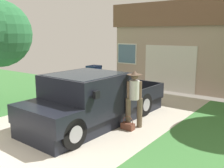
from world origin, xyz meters
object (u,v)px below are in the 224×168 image
at_px(pickup_truck, 90,101).
at_px(handbag, 128,126).
at_px(house_with_garage, 213,45).
at_px(wheeled_trash_bin, 94,75).
at_px(person_with_hat, 134,97).

bearing_deg(pickup_truck, handbag, -164.80).
bearing_deg(handbag, house_with_garage, 90.12).
bearing_deg(pickup_truck, wheeled_trash_bin, -48.98).
bearing_deg(pickup_truck, house_with_garage, -96.24).
xyz_separation_m(handbag, wheeled_trash_bin, (-5.17, 4.49, 0.49)).
relative_size(handbag, wheeled_trash_bin, 0.38).
bearing_deg(person_with_hat, pickup_truck, -8.00).
relative_size(person_with_hat, wheeled_trash_bin, 1.58).
distance_m(person_with_hat, wheeled_trash_bin, 6.69).
relative_size(person_with_hat, handbag, 4.18).
height_order(person_with_hat, house_with_garage, house_with_garage).
bearing_deg(pickup_truck, person_with_hat, -153.41).
xyz_separation_m(person_with_hat, wheeled_trash_bin, (-5.19, 4.19, -0.36)).
bearing_deg(wheeled_trash_bin, pickup_truck, -50.69).
bearing_deg(handbag, person_with_hat, 84.75).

